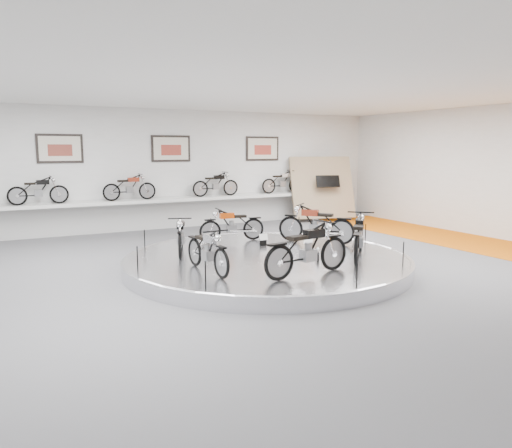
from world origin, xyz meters
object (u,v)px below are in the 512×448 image
bike_e (308,249)px  shelf (175,200)px  bike_c (181,235)px  bike_d (207,250)px  bike_b (232,225)px  bike_a (316,224)px  display_platform (267,262)px  bike_f (359,237)px

bike_e → shelf: bearing=80.6°
bike_c → bike_d: bike_c is taller
shelf → bike_b: 4.42m
bike_e → bike_a: bearing=44.5°
display_platform → bike_d: 2.01m
bike_b → bike_f: size_ratio=0.87×
bike_b → bike_f: bike_f is taller
bike_b → bike_e: 3.89m
bike_f → shelf: bearing=54.8°
shelf → bike_e: size_ratio=6.33×
shelf → bike_f: bike_f is taller
display_platform → bike_b: size_ratio=4.30×
bike_a → bike_b: (-1.80, 1.21, -0.06)m
shelf → bike_d: bearing=-103.8°
bike_f → bike_e: bearing=153.2°
display_platform → shelf: size_ratio=0.58×
bike_d → bike_e: (1.59, -1.12, 0.07)m
bike_c → bike_e: bike_e is taller
shelf → bike_f: (1.60, -7.64, -0.20)m
shelf → bike_f: bearing=-78.2°
shelf → bike_d: 7.39m
bike_f → bike_d: bearing=125.1°
shelf → bike_b: bike_b is taller
bike_b → bike_c: bike_c is taller
bike_b → bike_f: (1.54, -3.23, 0.07)m
bike_d → bike_f: (3.36, -0.47, 0.06)m
display_platform → bike_b: (0.06, 1.98, 0.59)m
shelf → bike_c: (-1.64, -5.28, -0.25)m
bike_c → bike_d: bearing=17.5°
bike_d → bike_e: size_ratio=0.87×
bike_f → bike_a: bearing=35.6°
shelf → bike_f: 7.81m
bike_d → bike_e: bearing=51.3°
bike_a → bike_e: (-2.03, -2.67, 0.01)m
bike_b → bike_e: bearing=93.6°
bike_d → bike_f: bearing=78.7°
bike_c → bike_f: bearing=75.0°
bike_a → bike_c: 3.52m
bike_b → bike_d: 3.31m
bike_a → bike_c: (-3.50, 0.34, -0.05)m
display_platform → bike_a: 2.12m
bike_b → bike_c: size_ratio=0.98×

